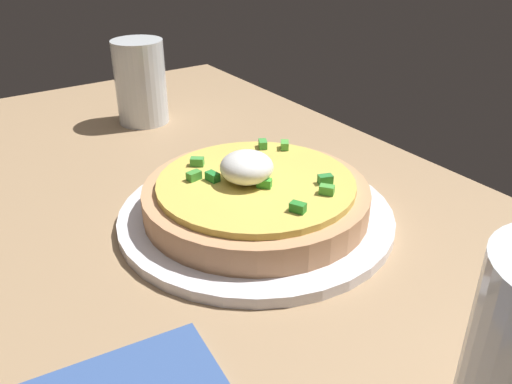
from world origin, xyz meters
TOP-DOWN VIEW (x-y plane):
  - dining_table at (0.00, 0.00)cm, footprint 93.56×69.83cm
  - plate at (-5.81, -10.59)cm, footprint 25.84×25.84cm
  - pizza at (-5.79, -10.56)cm, footprint 21.01×21.01cm
  - cup_near at (24.91, -12.62)cm, footprint 6.81×6.81cm

SIDE VIEW (x-z plane):
  - dining_table at x=0.00cm, z-range 0.00..2.64cm
  - plate at x=-5.81cm, z-range 2.64..3.66cm
  - pizza at x=-5.79cm, z-range 2.34..8.41cm
  - cup_near at x=24.91cm, z-range 2.01..13.17cm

